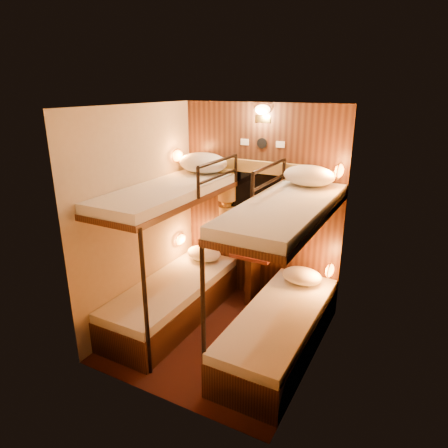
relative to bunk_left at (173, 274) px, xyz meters
The scene contains 22 objects.
floor 0.86m from the bunk_left, ahead, with size 2.10×2.10×0.00m, color #36180E.
ceiling 1.95m from the bunk_left, ahead, with size 2.10×2.10×0.00m, color silver.
wall_back 1.34m from the bunk_left, 56.56° to the left, with size 2.40×2.40×0.00m, color #C6B293.
wall_front 1.44m from the bunk_left, 59.93° to the right, with size 2.40×2.40×0.00m, color #C6B293.
wall_left 0.74m from the bunk_left, 168.93° to the right, with size 2.40×2.40×0.00m, color #C6B293.
wall_right 1.77m from the bunk_left, ahead, with size 2.40×2.40×0.00m, color #C6B293.
back_panel 1.33m from the bunk_left, 56.16° to the left, with size 2.00×0.03×2.40m, color #33190E.
bunk_left is the anchor object (origin of this frame).
bunk_right 1.30m from the bunk_left, ahead, with size 0.72×1.90×1.82m.
window 1.30m from the bunk_left, 55.30° to the left, with size 1.00×0.12×0.79m.
curtains 1.32m from the bunk_left, 54.32° to the left, with size 1.10×0.22×1.00m.
back_fixtures 2.03m from the bunk_left, 55.16° to the left, with size 0.54×0.09×0.48m.
reading_lamps 1.13m from the bunk_left, 44.25° to the left, with size 2.00×0.20×1.25m.
table 1.02m from the bunk_left, 50.33° to the left, with size 0.50×0.34×0.66m.
bottle_left 1.02m from the bunk_left, 50.16° to the left, with size 0.07×0.07×0.23m.
bottle_right 1.02m from the bunk_left, 48.36° to the left, with size 0.07×0.07×0.23m.
sachet_a 1.19m from the bunk_left, 43.47° to the left, with size 0.09×0.06×0.01m, color silver.
sachet_b 1.14m from the bunk_left, 48.41° to the left, with size 0.08×0.06×0.01m, color silver.
pillow_lower_left 0.70m from the bunk_left, 90.18° to the left, with size 0.46×0.33×0.18m, color white.
pillow_lower_right 1.46m from the bunk_left, 27.34° to the left, with size 0.45×0.32×0.18m, color white.
pillow_upper_left 1.35m from the bunk_left, 90.18° to the left, with size 0.61×0.43×0.24m, color white.
pillow_upper_right 1.85m from the bunk_left, 27.36° to the left, with size 0.54×0.39×0.21m, color white.
Camera 1 is at (1.78, -3.25, 2.57)m, focal length 32.00 mm.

